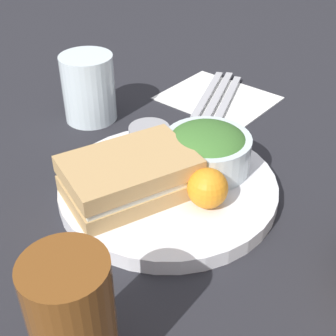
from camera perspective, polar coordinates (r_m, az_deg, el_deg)
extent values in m
plane|color=#232328|center=(0.59, 0.00, -3.13)|extent=(4.00, 4.00, 0.00)
cylinder|color=silver|center=(0.58, 0.00, -2.38)|extent=(0.27, 0.27, 0.02)
cube|color=tan|center=(0.56, -4.64, -2.15)|extent=(0.17, 0.14, 0.02)
cube|color=silver|center=(0.55, -4.70, -0.97)|extent=(0.17, 0.14, 0.01)
cube|color=tan|center=(0.54, -4.78, 0.24)|extent=(0.17, 0.14, 0.02)
cylinder|color=silver|center=(0.59, 4.78, 1.89)|extent=(0.11, 0.11, 0.04)
ellipsoid|color=#3D702D|center=(0.58, 4.85, 3.02)|extent=(0.10, 0.10, 0.04)
cylinder|color=#99999E|center=(0.62, -2.27, 3.44)|extent=(0.05, 0.05, 0.04)
sphere|color=orange|center=(0.53, 4.86, -2.46)|extent=(0.05, 0.05, 0.05)
cylinder|color=brown|center=(0.38, -11.43, -18.27)|extent=(0.07, 0.07, 0.13)
cube|color=white|center=(0.81, 6.10, 8.52)|extent=(0.15, 0.18, 0.00)
cube|color=#B2B2B7|center=(0.82, 4.88, 9.00)|extent=(0.17, 0.08, 0.01)
cube|color=#B2B2B7|center=(0.81, 6.12, 8.81)|extent=(0.18, 0.08, 0.01)
cube|color=#B2B2B7|center=(0.81, 7.37, 8.61)|extent=(0.15, 0.07, 0.01)
cylinder|color=silver|center=(0.74, -9.64, 9.59)|extent=(0.08, 0.08, 0.10)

